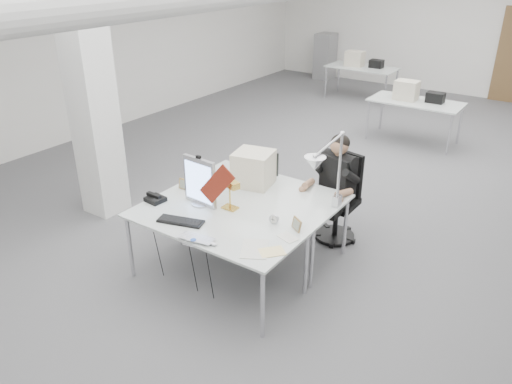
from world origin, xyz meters
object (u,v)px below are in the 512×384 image
(laptop, at_px, (193,241))
(beige_monitor, at_px, (254,168))
(seated_person, at_px, (338,172))
(desk_main, at_px, (214,223))
(monitor, at_px, (200,182))
(architect_lamp, at_px, (328,176))
(office_chair, at_px, (337,198))
(bankers_lamp, at_px, (230,194))
(desk_phone, at_px, (155,199))

(laptop, relative_size, beige_monitor, 0.84)
(seated_person, xyz_separation_m, laptop, (-0.50, -1.93, -0.13))
(desk_main, xyz_separation_m, monitor, (-0.36, 0.22, 0.27))
(beige_monitor, bearing_deg, architect_lamp, -23.66)
(laptop, bearing_deg, beige_monitor, 92.28)
(desk_main, height_order, seated_person, seated_person)
(office_chair, xyz_separation_m, bankers_lamp, (-0.63, -1.25, 0.37))
(seated_person, height_order, monitor, seated_person)
(beige_monitor, bearing_deg, laptop, -90.96)
(seated_person, height_order, desk_phone, seated_person)
(architect_lamp, bearing_deg, seated_person, 125.81)
(bankers_lamp, bearing_deg, desk_phone, -137.50)
(seated_person, distance_m, architect_lamp, 0.86)
(architect_lamp, bearing_deg, laptop, -105.66)
(laptop, distance_m, bankers_lamp, 0.76)
(seated_person, bearing_deg, office_chair, 101.86)
(desk_main, xyz_separation_m, desk_phone, (-0.80, -0.01, 0.04))
(seated_person, relative_size, desk_phone, 4.64)
(desk_phone, bearing_deg, seated_person, 53.19)
(laptop, relative_size, architect_lamp, 0.40)
(seated_person, bearing_deg, desk_main, -99.71)
(desk_main, relative_size, laptop, 5.17)
(beige_monitor, height_order, architect_lamp, architect_lamp)
(bankers_lamp, xyz_separation_m, beige_monitor, (-0.14, 0.64, 0.03))
(laptop, height_order, architect_lamp, architect_lamp)
(seated_person, relative_size, beige_monitor, 2.14)
(bankers_lamp, height_order, architect_lamp, architect_lamp)
(monitor, xyz_separation_m, bankers_lamp, (0.32, 0.09, -0.10))
(monitor, xyz_separation_m, desk_phone, (-0.44, -0.23, -0.24))
(laptop, relative_size, bankers_lamp, 1.08)
(office_chair, height_order, architect_lamp, architect_lamp)
(office_chair, xyz_separation_m, desk_phone, (-1.39, -1.57, 0.23))
(office_chair, height_order, beige_monitor, beige_monitor)
(monitor, distance_m, beige_monitor, 0.75)
(desk_main, height_order, bankers_lamp, bankers_lamp)
(monitor, height_order, beige_monitor, monitor)
(architect_lamp, bearing_deg, bankers_lamp, -136.72)
(monitor, bearing_deg, bankers_lamp, 20.14)
(seated_person, xyz_separation_m, bankers_lamp, (-0.63, -1.20, 0.02))
(beige_monitor, bearing_deg, monitor, -115.79)
(desk_main, relative_size, seated_person, 2.02)
(monitor, xyz_separation_m, beige_monitor, (0.18, 0.73, -0.06))
(bankers_lamp, xyz_separation_m, architect_lamp, (0.89, 0.43, 0.28))
(desk_main, distance_m, beige_monitor, 0.99)
(desk_phone, relative_size, architect_lamp, 0.22)
(desk_phone, height_order, architect_lamp, architect_lamp)
(desk_main, height_order, architect_lamp, architect_lamp)
(desk_main, distance_m, laptop, 0.43)
(bankers_lamp, bearing_deg, office_chair, 82.72)
(office_chair, xyz_separation_m, beige_monitor, (-0.78, -0.61, 0.41))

